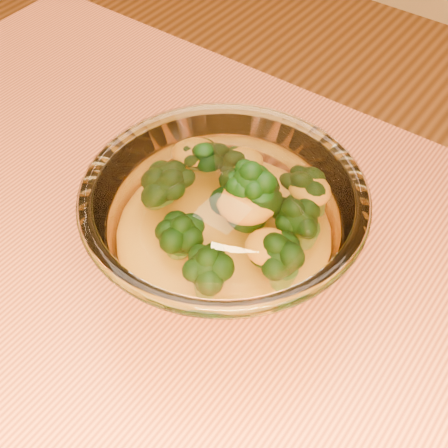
# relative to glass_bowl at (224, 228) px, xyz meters

# --- Properties ---
(glass_bowl) EXTENTS (0.24, 0.24, 0.11)m
(glass_bowl) POSITION_rel_glass_bowl_xyz_m (0.00, 0.00, 0.00)
(glass_bowl) COLOR white
(glass_bowl) RESTS_ON table
(cheese_sauce) EXTENTS (0.14, 0.14, 0.04)m
(cheese_sauce) POSITION_rel_glass_bowl_xyz_m (-0.00, 0.00, -0.02)
(cheese_sauce) COLOR orange
(cheese_sauce) RESTS_ON glass_bowl
(broccoli_heap) EXTENTS (0.16, 0.16, 0.08)m
(broccoli_heap) POSITION_rel_glass_bowl_xyz_m (0.00, 0.01, 0.02)
(broccoli_heap) COLOR black
(broccoli_heap) RESTS_ON cheese_sauce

